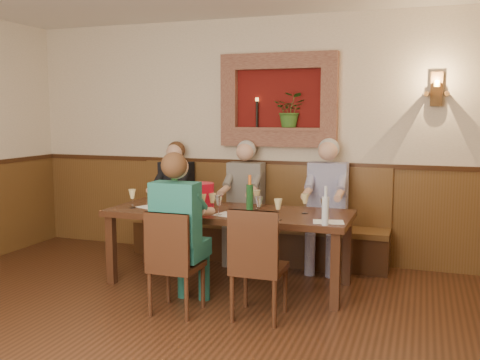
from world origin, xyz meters
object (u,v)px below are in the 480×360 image
object	(u,v)px
bench	(257,232)
wine_bottle_green_a	(250,198)
dining_table	(229,218)
person_bench_mid	(244,212)
chair_near_right	(259,286)
person_bench_left	(173,209)
wine_bottle_green_b	(175,190)
spittoon_bucket	(202,197)
person_bench_right	(326,216)
person_chair_front	(180,245)
water_bottle	(325,210)
chair_near_left	(176,283)

from	to	relation	value
bench	wine_bottle_green_a	size ratio (longest dim) A/B	8.00
dining_table	bench	distance (m)	1.01
bench	person_bench_mid	bearing A→B (deg)	-141.03
chair_near_right	person_bench_left	bearing A→B (deg)	133.88
chair_near_right	wine_bottle_green_b	bearing A→B (deg)	143.28
spittoon_bucket	person_bench_mid	bearing A→B (deg)	84.01
chair_near_right	wine_bottle_green_a	world-z (taller)	wine_bottle_green_a
wine_bottle_green_a	person_bench_right	bearing A→B (deg)	59.75
chair_near_right	bench	bearing A→B (deg)	107.33
person_bench_left	chair_near_right	bearing A→B (deg)	-45.74
person_chair_front	wine_bottle_green_b	size ratio (longest dim) A/B	3.63
person_bench_mid	wine_bottle_green_a	bearing A→B (deg)	-68.08
person_chair_front	wine_bottle_green_b	bearing A→B (deg)	118.51
bench	water_bottle	bearing A→B (deg)	-52.28
dining_table	person_bench_right	distance (m)	1.17
person_bench_mid	wine_bottle_green_a	size ratio (longest dim) A/B	3.72
dining_table	person_bench_mid	world-z (taller)	person_bench_mid
person_bench_left	person_bench_right	world-z (taller)	person_bench_right
chair_near_right	water_bottle	xyz separation A→B (m)	(0.48, 0.39, 0.61)
dining_table	bench	size ratio (longest dim) A/B	0.80
person_bench_right	spittoon_bucket	size ratio (longest dim) A/B	5.13
bench	chair_near_right	size ratio (longest dim) A/B	3.18
spittoon_bucket	water_bottle	distance (m)	1.28
person_bench_mid	spittoon_bucket	size ratio (longest dim) A/B	4.99
spittoon_bucket	person_chair_front	bearing A→B (deg)	-83.66
dining_table	wine_bottle_green_a	distance (m)	0.37
chair_near_left	wine_bottle_green_b	bearing A→B (deg)	116.20
water_bottle	spittoon_bucket	bearing A→B (deg)	169.14
chair_near_left	chair_near_right	bearing A→B (deg)	9.03
bench	chair_near_left	bearing A→B (deg)	-95.06
person_chair_front	person_bench_left	bearing A→B (deg)	117.95
wine_bottle_green_b	chair_near_right	bearing A→B (deg)	-36.33
chair_near_left	person_chair_front	xyz separation A→B (m)	(0.00, 0.10, 0.31)
bench	wine_bottle_green_a	world-z (taller)	wine_bottle_green_a
person_chair_front	wine_bottle_green_a	distance (m)	0.84
chair_near_right	person_bench_right	distance (m)	1.66
person_bench_right	water_bottle	distance (m)	1.27
person_bench_right	wine_bottle_green_b	distance (m)	1.66
dining_table	person_bench_mid	size ratio (longest dim) A/B	1.72
chair_near_right	person_bench_mid	world-z (taller)	person_bench_mid
person_bench_left	water_bottle	distance (m)	2.40
person_chair_front	wine_bottle_green_b	world-z (taller)	person_chair_front
person_bench_left	person_bench_mid	world-z (taller)	person_bench_mid
person_bench_mid	person_chair_front	distance (m)	1.62
dining_table	person_chair_front	bearing A→B (deg)	-101.69
person_bench_right	chair_near_right	bearing A→B (deg)	-99.66
chair_near_right	person_chair_front	size ratio (longest dim) A/B	0.68
person_chair_front	water_bottle	distance (m)	1.29
person_bench_right	wine_bottle_green_a	xyz separation A→B (m)	(-0.56, -0.96, 0.31)
person_bench_left	dining_table	bearing A→B (deg)	-39.46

